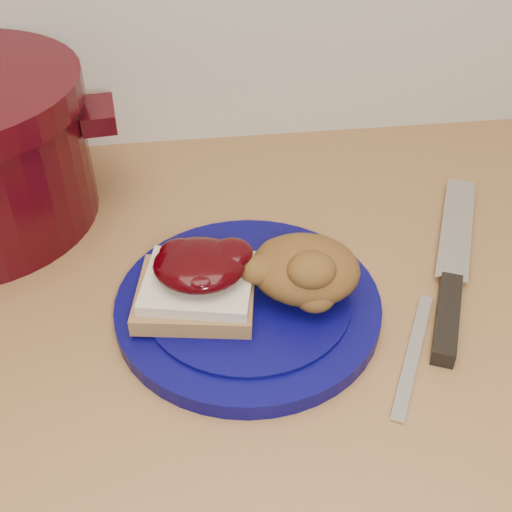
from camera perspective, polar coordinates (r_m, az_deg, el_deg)
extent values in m
cylinder|color=#060548|center=(0.60, -0.71, -4.40)|extent=(0.30, 0.30, 0.02)
cube|color=olive|center=(0.58, -5.37, -3.45)|extent=(0.12, 0.11, 0.02)
cube|color=beige|center=(0.57, -5.15, -2.36)|extent=(0.11, 0.10, 0.01)
ellipsoid|color=black|center=(0.56, -5.08, -0.78)|extent=(0.10, 0.09, 0.02)
ellipsoid|color=brown|center=(0.58, 4.39, -1.15)|extent=(0.12, 0.11, 0.05)
cube|color=black|center=(0.61, 16.64, -5.27)|extent=(0.06, 0.11, 0.02)
cube|color=silver|center=(0.72, 17.43, 2.62)|extent=(0.10, 0.18, 0.00)
cube|color=silver|center=(0.58, 13.81, -8.34)|extent=(0.08, 0.14, 0.00)
cube|color=#33050A|center=(0.71, -13.88, 12.10)|extent=(0.04, 0.06, 0.02)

